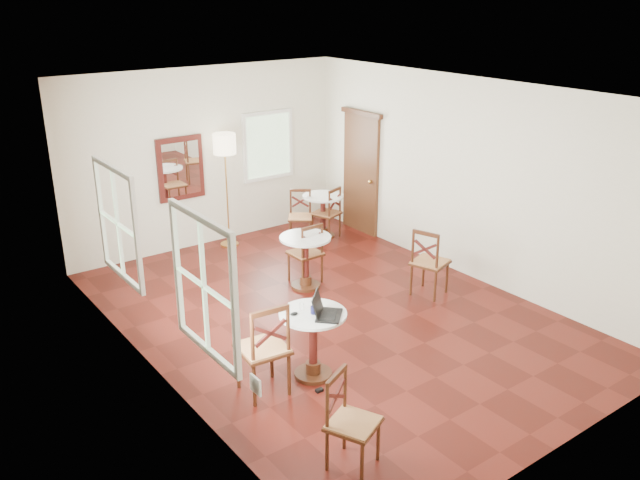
# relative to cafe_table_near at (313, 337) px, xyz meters

# --- Properties ---
(ground) EXTENTS (7.00, 7.00, 0.00)m
(ground) POSITION_rel_cafe_table_near_xyz_m (1.10, 1.06, -0.50)
(ground) COLOR #50140D
(ground) RESTS_ON ground
(room_shell) EXTENTS (5.02, 7.02, 3.01)m
(room_shell) POSITION_rel_cafe_table_near_xyz_m (1.04, 1.33, 1.39)
(room_shell) COLOR silver
(room_shell) RESTS_ON ground
(cafe_table_near) EXTENTS (0.76, 0.76, 0.80)m
(cafe_table_near) POSITION_rel_cafe_table_near_xyz_m (0.00, 0.00, 0.00)
(cafe_table_near) COLOR #462211
(cafe_table_near) RESTS_ON ground
(cafe_table_mid) EXTENTS (0.75, 0.75, 0.80)m
(cafe_table_mid) POSITION_rel_cafe_table_near_xyz_m (1.33, 2.02, -0.00)
(cafe_table_mid) COLOR #462211
(cafe_table_mid) RESTS_ON ground
(cafe_table_back) EXTENTS (0.72, 0.72, 0.76)m
(cafe_table_back) POSITION_rel_cafe_table_near_xyz_m (2.82, 3.59, -0.02)
(cafe_table_back) COLOR #462211
(cafe_table_back) RESTS_ON ground
(chair_near_a) EXTENTS (0.55, 0.55, 1.10)m
(chair_near_a) POSITION_rel_cafe_table_near_xyz_m (-0.62, 0.04, 0.05)
(chair_near_a) COLOR #462211
(chair_near_a) RESTS_ON ground
(chair_near_b) EXTENTS (0.57, 0.57, 0.93)m
(chair_near_b) POSITION_rel_cafe_table_near_xyz_m (-0.61, -1.43, -0.03)
(chair_near_b) COLOR #462211
(chair_near_b) RESTS_ON ground
(chair_mid_a) EXTENTS (0.44, 0.44, 0.95)m
(chair_mid_a) POSITION_rel_cafe_table_near_xyz_m (1.44, 2.16, -0.03)
(chair_mid_a) COLOR #462211
(chair_mid_a) RESTS_ON ground
(chair_mid_b) EXTENTS (0.59, 0.59, 1.01)m
(chair_mid_b) POSITION_rel_cafe_table_near_xyz_m (2.60, 0.76, 0.01)
(chair_mid_b) COLOR #462211
(chair_mid_b) RESTS_ON ground
(chair_back_a) EXTENTS (0.55, 0.55, 0.93)m
(chair_back_a) POSITION_rel_cafe_table_near_xyz_m (2.85, 3.49, -0.03)
(chair_back_a) COLOR #462211
(chair_back_a) RESTS_ON ground
(chair_back_b) EXTENTS (0.58, 0.58, 0.90)m
(chair_back_b) POSITION_rel_cafe_table_near_xyz_m (2.39, 3.67, -0.05)
(chair_back_b) COLOR #462211
(chair_back_b) RESTS_ON ground
(floor_lamp) EXTENTS (0.38, 0.38, 1.94)m
(floor_lamp) POSITION_rel_cafe_table_near_xyz_m (1.26, 4.21, 1.15)
(floor_lamp) COLOR #BF8C3F
(floor_lamp) RESTS_ON ground
(laptop) EXTENTS (0.46, 0.46, 0.25)m
(laptop) POSITION_rel_cafe_table_near_xyz_m (0.06, -0.13, 0.37)
(laptop) COLOR black
(laptop) RESTS_ON cafe_table_near
(mouse) EXTENTS (0.11, 0.08, 0.04)m
(mouse) POSITION_rel_cafe_table_near_xyz_m (-0.20, 0.08, 0.32)
(mouse) COLOR black
(mouse) RESTS_ON cafe_table_near
(navy_mug) EXTENTS (0.11, 0.07, 0.09)m
(navy_mug) POSITION_rel_cafe_table_near_xyz_m (0.00, -0.02, 0.35)
(navy_mug) COLOR #101037
(navy_mug) RESTS_ON cafe_table_near
(water_glass) EXTENTS (0.06, 0.06, 0.09)m
(water_glass) POSITION_rel_cafe_table_near_xyz_m (-0.08, 0.11, 0.35)
(water_glass) COLOR white
(water_glass) RESTS_ON cafe_table_near
(power_adapter) EXTENTS (0.09, 0.05, 0.03)m
(power_adapter) POSITION_rel_cafe_table_near_xyz_m (-0.14, -0.31, -0.48)
(power_adapter) COLOR black
(power_adapter) RESTS_ON ground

